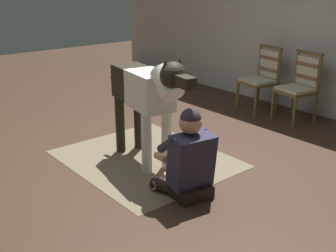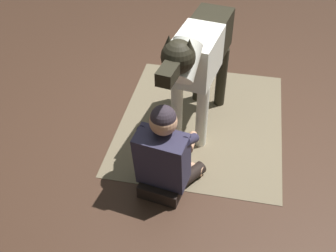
# 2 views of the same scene
# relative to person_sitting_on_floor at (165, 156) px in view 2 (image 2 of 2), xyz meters

# --- Properties ---
(ground_plane) EXTENTS (15.59, 15.59, 0.00)m
(ground_plane) POSITION_rel_person_sitting_on_floor_xyz_m (-0.84, 0.18, -0.36)
(ground_plane) COLOR #40291D
(area_rug) EXTENTS (1.87, 1.58, 0.01)m
(area_rug) POSITION_rel_person_sitting_on_floor_xyz_m (-0.91, 0.18, -0.35)
(area_rug) COLOR #72644C
(area_rug) RESTS_ON ground
(person_sitting_on_floor) EXTENTS (0.67, 0.57, 0.86)m
(person_sitting_on_floor) POSITION_rel_person_sitting_on_floor_xyz_m (0.00, 0.00, 0.00)
(person_sitting_on_floor) COLOR black
(person_sitting_on_floor) RESTS_ON ground
(large_dog) EXTENTS (1.59, 0.47, 1.26)m
(large_dog) POSITION_rel_person_sitting_on_floor_xyz_m (-0.80, 0.13, 0.46)
(large_dog) COLOR white
(large_dog) RESTS_ON ground
(hot_dog_on_plate) EXTENTS (0.21, 0.21, 0.06)m
(hot_dog_on_plate) POSITION_rel_person_sitting_on_floor_xyz_m (-0.34, 0.06, -0.33)
(hot_dog_on_plate) COLOR silver
(hot_dog_on_plate) RESTS_ON ground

